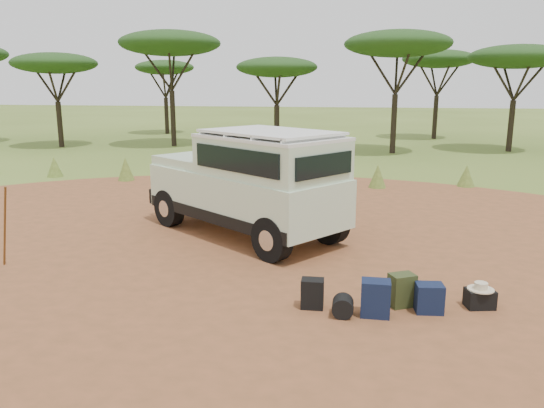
% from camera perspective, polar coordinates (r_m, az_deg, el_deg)
% --- Properties ---
extents(ground, '(140.00, 140.00, 0.00)m').
position_cam_1_polar(ground, '(10.48, -4.21, -6.48)').
color(ground, '#506523').
rests_on(ground, ground).
extents(dirt_clearing, '(23.00, 23.00, 0.01)m').
position_cam_1_polar(dirt_clearing, '(10.48, -4.21, -6.46)').
color(dirt_clearing, brown).
rests_on(dirt_clearing, ground).
extents(grass_fringe, '(36.60, 1.60, 0.90)m').
position_cam_1_polar(grass_fringe, '(18.67, 2.38, 3.42)').
color(grass_fringe, '#506523').
rests_on(grass_fringe, ground).
extents(acacia_treeline, '(46.70, 13.20, 6.26)m').
position_cam_1_polar(acacia_treeline, '(29.49, 6.53, 15.53)').
color(acacia_treeline, black).
rests_on(acacia_treeline, ground).
extents(safari_vehicle, '(5.22, 4.64, 2.48)m').
position_cam_1_polar(safari_vehicle, '(12.10, -2.47, 2.05)').
color(safari_vehicle, beige).
rests_on(safari_vehicle, ground).
extents(walking_staff, '(0.48, 0.33, 1.63)m').
position_cam_1_polar(walking_staff, '(11.22, -26.80, -2.22)').
color(walking_staff, brown).
rests_on(walking_staff, ground).
extents(backpack_black, '(0.36, 0.27, 0.48)m').
position_cam_1_polar(backpack_black, '(8.46, 4.37, -9.60)').
color(backpack_black, black).
rests_on(backpack_black, ground).
extents(backpack_navy, '(0.44, 0.32, 0.57)m').
position_cam_1_polar(backpack_navy, '(8.30, 11.06, -9.94)').
color(backpack_navy, '#131F3D').
rests_on(backpack_navy, ground).
extents(backpack_olive, '(0.47, 0.42, 0.54)m').
position_cam_1_polar(backpack_olive, '(8.74, 13.79, -9.00)').
color(backpack_olive, '#353E1C').
rests_on(backpack_olive, ground).
extents(duffel_navy, '(0.44, 0.35, 0.46)m').
position_cam_1_polar(duffel_navy, '(8.64, 16.55, -9.70)').
color(duffel_navy, '#131F3D').
rests_on(duffel_navy, ground).
extents(hard_case, '(0.48, 0.39, 0.30)m').
position_cam_1_polar(hard_case, '(9.09, 21.45, -9.46)').
color(hard_case, black).
rests_on(hard_case, ground).
extents(stuff_sack, '(0.33, 0.33, 0.32)m').
position_cam_1_polar(stuff_sack, '(8.26, 7.62, -10.85)').
color(stuff_sack, black).
rests_on(stuff_sack, ground).
extents(safari_hat, '(0.41, 0.41, 0.12)m').
position_cam_1_polar(safari_hat, '(9.02, 21.55, -8.31)').
color(safari_hat, beige).
rests_on(safari_hat, hard_case).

